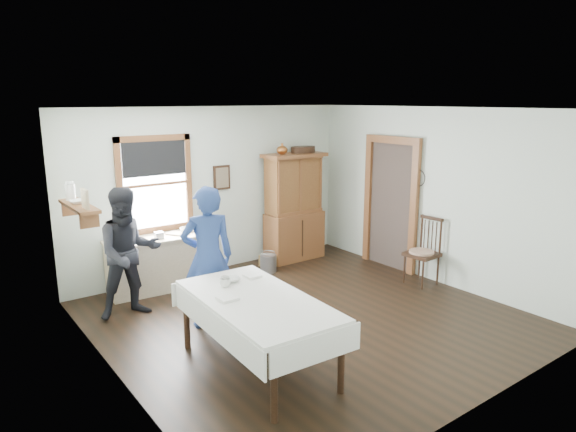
{
  "coord_description": "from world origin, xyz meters",
  "views": [
    {
      "loc": [
        -3.97,
        -4.88,
        2.82
      ],
      "look_at": [
        -0.11,
        0.3,
        1.34
      ],
      "focal_mm": 32.0,
      "sensor_mm": 36.0,
      "label": 1
    }
  ],
  "objects": [
    {
      "name": "rug_beater",
      "position": [
        2.45,
        0.3,
        1.72
      ],
      "size": [
        0.01,
        0.27,
        0.27
      ],
      "primitive_type": "torus",
      "rotation": [
        0.0,
        1.57,
        0.0
      ],
      "color": "black",
      "rests_on": "room"
    },
    {
      "name": "work_counter",
      "position": [
        -1.2,
        2.15,
        0.41
      ],
      "size": [
        1.46,
        0.64,
        0.81
      ],
      "primitive_type": "cube",
      "rotation": [
        0.0,
        0.0,
        -0.07
      ],
      "color": "#C5B089",
      "rests_on": "room"
    },
    {
      "name": "wicker_basket",
      "position": [
        0.83,
        2.07,
        0.1
      ],
      "size": [
        0.35,
        0.26,
        0.19
      ],
      "primitive_type": "cube",
      "rotation": [
        0.0,
        0.0,
        0.09
      ],
      "color": "#A57E4A",
      "rests_on": "room"
    },
    {
      "name": "woman_blue",
      "position": [
        -1.13,
        0.59,
        0.83
      ],
      "size": [
        0.7,
        0.55,
        1.67
      ],
      "primitive_type": "imported",
      "rotation": [
        0.0,
        0.0,
        2.86
      ],
      "color": "navy",
      "rests_on": "room"
    },
    {
      "name": "pail",
      "position": [
        0.63,
        1.84,
        0.15
      ],
      "size": [
        0.36,
        0.36,
        0.29
      ],
      "primitive_type": "cube",
      "rotation": [
        0.0,
        0.0,
        -0.42
      ],
      "color": "gray",
      "rests_on": "room"
    },
    {
      "name": "figure_dark",
      "position": [
        -1.81,
        1.47,
        0.8
      ],
      "size": [
        0.83,
        0.68,
        1.6
      ],
      "primitive_type": "imported",
      "rotation": [
        0.0,
        0.0,
        -0.1
      ],
      "color": "black",
      "rests_on": "room"
    },
    {
      "name": "counter_bowl",
      "position": [
        -0.64,
        2.2,
        0.85
      ],
      "size": [
        0.25,
        0.25,
        0.07
      ],
      "primitive_type": "imported",
      "rotation": [
        0.0,
        0.0,
        0.2
      ],
      "color": "white",
      "rests_on": "work_counter"
    },
    {
      "name": "shelf_bowl",
      "position": [
        -2.37,
        1.55,
        1.6
      ],
      "size": [
        0.22,
        0.22,
        0.05
      ],
      "primitive_type": "imported",
      "color": "white",
      "rests_on": "wall_shelf"
    },
    {
      "name": "table_bowl",
      "position": [
        -1.19,
        -0.1,
        0.82
      ],
      "size": [
        0.24,
        0.24,
        0.05
      ],
      "primitive_type": "imported",
      "rotation": [
        0.0,
        0.0,
        -0.17
      ],
      "color": "white",
      "rests_on": "dining_table"
    },
    {
      "name": "wall_shelf",
      "position": [
        -2.37,
        1.54,
        1.57
      ],
      "size": [
        0.24,
        1.0,
        0.44
      ],
      "color": "brown",
      "rests_on": "room"
    },
    {
      "name": "spindle_chair",
      "position": [
        2.21,
        -0.05,
        0.53
      ],
      "size": [
        0.51,
        0.51,
        1.05
      ],
      "primitive_type": "cube",
      "rotation": [
        0.0,
        0.0,
        0.07
      ],
      "color": "#382013",
      "rests_on": "room"
    },
    {
      "name": "doorway",
      "position": [
        2.46,
        0.85,
        1.16
      ],
      "size": [
        0.09,
        1.14,
        2.22
      ],
      "color": "#453831",
      "rests_on": "room"
    },
    {
      "name": "room",
      "position": [
        0.0,
        0.0,
        1.35
      ],
      "size": [
        5.01,
        5.01,
        2.7
      ],
      "color": "black",
      "rests_on": "ground"
    },
    {
      "name": "dining_table",
      "position": [
        -1.24,
        -0.69,
        0.4
      ],
      "size": [
        1.15,
        2.04,
        0.8
      ],
      "primitive_type": "cube",
      "rotation": [
        0.0,
        0.0,
        -0.05
      ],
      "color": "white",
      "rests_on": "room"
    },
    {
      "name": "china_hutch",
      "position": [
        1.42,
        2.16,
        0.95
      ],
      "size": [
        1.11,
        0.53,
        1.89
      ],
      "primitive_type": "cube",
      "rotation": [
        0.0,
        0.0,
        -0.0
      ],
      "color": "brown",
      "rests_on": "room"
    },
    {
      "name": "table_cup_b",
      "position": [
        -1.3,
        -0.14,
        0.84
      ],
      "size": [
        0.11,
        0.11,
        0.1
      ],
      "primitive_type": "imported",
      "rotation": [
        0.0,
        0.0,
        0.15
      ],
      "color": "white",
      "rests_on": "dining_table"
    },
    {
      "name": "window",
      "position": [
        -1.0,
        2.47,
        1.63
      ],
      "size": [
        1.18,
        0.07,
        1.48
      ],
      "color": "white",
      "rests_on": "room"
    },
    {
      "name": "table_cup_a",
      "position": [
        -1.33,
        -0.19,
        0.85
      ],
      "size": [
        0.14,
        0.14,
        0.1
      ],
      "primitive_type": "imported",
      "rotation": [
        0.0,
        0.0,
        -0.1
      ],
      "color": "white",
      "rests_on": "dining_table"
    },
    {
      "name": "counter_book",
      "position": [
        -0.93,
        2.1,
        0.82
      ],
      "size": [
        0.25,
        0.27,
        0.02
      ],
      "primitive_type": "imported",
      "rotation": [
        0.0,
        0.0,
        0.57
      ],
      "color": "#75634E",
      "rests_on": "work_counter"
    },
    {
      "name": "framed_picture",
      "position": [
        0.15,
        2.46,
        1.55
      ],
      "size": [
        0.3,
        0.04,
        0.4
      ],
      "primitive_type": "cube",
      "color": "#382013",
      "rests_on": "room"
    }
  ]
}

